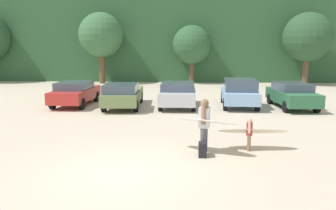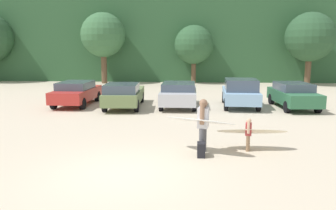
{
  "view_description": "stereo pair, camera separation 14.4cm",
  "coord_description": "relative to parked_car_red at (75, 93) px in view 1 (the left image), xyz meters",
  "views": [
    {
      "loc": [
        1.71,
        -8.54,
        3.31
      ],
      "look_at": [
        0.9,
        5.64,
        0.91
      ],
      "focal_mm": 36.34,
      "sensor_mm": 36.0,
      "label": 1
    },
    {
      "loc": [
        1.85,
        -8.53,
        3.31
      ],
      "look_at": [
        0.9,
        5.64,
        0.91
      ],
      "focal_mm": 36.34,
      "sensor_mm": 36.0,
      "label": 2
    }
  ],
  "objects": [
    {
      "name": "parked_car_red",
      "position": [
        0.0,
        0.0,
        0.0
      ],
      "size": [
        1.89,
        4.29,
        1.38
      ],
      "rotation": [
        0.0,
        0.0,
        1.55
      ],
      "color": "#B72D28",
      "rests_on": "ground_plane"
    },
    {
      "name": "surfboard_cream",
      "position": [
        8.64,
        -8.19,
        -0.14
      ],
      "size": [
        2.32,
        0.65,
        0.34
      ],
      "rotation": [
        0.0,
        0.0,
        3.16
      ],
      "color": "beige"
    },
    {
      "name": "person_child",
      "position": [
        8.5,
        -8.33,
        -0.14
      ],
      "size": [
        0.24,
        0.45,
        1.08
      ],
      "rotation": [
        0.0,
        0.0,
        2.96
      ],
      "color": "#8C6B4C",
      "rests_on": "ground_plane"
    },
    {
      "name": "tree_center_left",
      "position": [
        -1.49,
        12.25,
        3.69
      ],
      "size": [
        4.07,
        4.07,
        6.51
      ],
      "color": "brown",
      "rests_on": "ground_plane"
    },
    {
      "name": "hillside_ridge",
      "position": [
        4.77,
        19.66,
        3.42
      ],
      "size": [
        108.0,
        12.0,
        8.32
      ],
      "primitive_type": "cube",
      "color": "#2D5633",
      "rests_on": "ground_plane"
    },
    {
      "name": "parked_car_sky_blue",
      "position": [
        9.41,
        -0.01,
        0.08
      ],
      "size": [
        2.07,
        4.2,
        1.6
      ],
      "rotation": [
        0.0,
        0.0,
        1.52
      ],
      "color": "#84ADD1",
      "rests_on": "ground_plane"
    },
    {
      "name": "ground_plane",
      "position": [
        4.77,
        -10.63,
        -0.74
      ],
      "size": [
        120.0,
        120.0,
        0.0
      ],
      "primitive_type": "plane",
      "color": "beige"
    },
    {
      "name": "surfboard_white",
      "position": [
        6.91,
        -8.7,
        0.31
      ],
      "size": [
        2.41,
        1.57,
        0.26
      ],
      "rotation": [
        0.0,
        0.0,
        2.71
      ],
      "color": "white"
    },
    {
      "name": "tree_far_left",
      "position": [
        17.03,
        11.97,
        3.46
      ],
      "size": [
        4.31,
        4.31,
        6.38
      ],
      "color": "brown",
      "rests_on": "ground_plane"
    },
    {
      "name": "person_adult",
      "position": [
        7.02,
        -8.67,
        0.23
      ],
      "size": [
        0.39,
        0.7,
        1.73
      ],
      "rotation": [
        0.0,
        0.0,
        2.96
      ],
      "color": "#4C4C51",
      "rests_on": "ground_plane"
    },
    {
      "name": "parked_car_silver",
      "position": [
        5.95,
        -0.23,
        0.01
      ],
      "size": [
        1.98,
        4.09,
        1.38
      ],
      "rotation": [
        0.0,
        0.0,
        1.57
      ],
      "color": "silver",
      "rests_on": "ground_plane"
    },
    {
      "name": "backpack_dropped",
      "position": [
        6.96,
        -9.09,
        -0.52
      ],
      "size": [
        0.24,
        0.34,
        0.45
      ],
      "color": "black",
      "rests_on": "ground_plane"
    },
    {
      "name": "tree_ridge_back",
      "position": [
        6.87,
        12.85,
        2.82
      ],
      "size": [
        3.58,
        3.58,
        5.37
      ],
      "color": "brown",
      "rests_on": "ground_plane"
    },
    {
      "name": "parked_car_olive_green",
      "position": [
        2.91,
        -0.61,
        -0.0
      ],
      "size": [
        2.11,
        4.8,
        1.41
      ],
      "rotation": [
        0.0,
        0.0,
        1.63
      ],
      "color": "#6B7F4C",
      "rests_on": "ground_plane"
    },
    {
      "name": "parked_car_forest_green",
      "position": [
        12.28,
        -0.19,
        0.01
      ],
      "size": [
        2.02,
        4.23,
        1.4
      ],
      "rotation": [
        0.0,
        0.0,
        1.63
      ],
      "color": "#2D6642",
      "rests_on": "ground_plane"
    }
  ]
}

